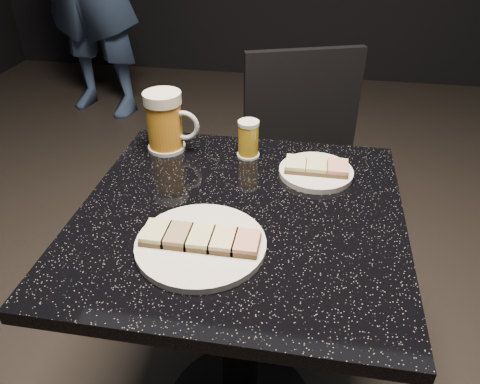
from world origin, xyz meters
name	(u,v)px	position (x,y,z in m)	size (l,w,h in m)	color
plate_large	(201,244)	(-0.05, -0.13, 0.76)	(0.26, 0.26, 0.01)	white
plate_small	(316,172)	(0.16, 0.18, 0.76)	(0.18, 0.18, 0.01)	white
table	(240,291)	(0.00, 0.00, 0.51)	(0.70, 0.70, 0.75)	black
beer_mug	(166,122)	(-0.24, 0.25, 0.83)	(0.14, 0.10, 0.16)	silver
beer_tumbler	(248,139)	(-0.02, 0.25, 0.80)	(0.06, 0.06, 0.10)	silver
chair	(308,165)	(0.13, 0.66, 0.50)	(0.54, 0.54, 0.88)	black
canapes_on_plate_large	(200,238)	(-0.05, -0.13, 0.77)	(0.23, 0.07, 0.02)	#4C3521
canapes_on_plate_small	(317,166)	(0.16, 0.18, 0.77)	(0.15, 0.07, 0.02)	#4C3521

